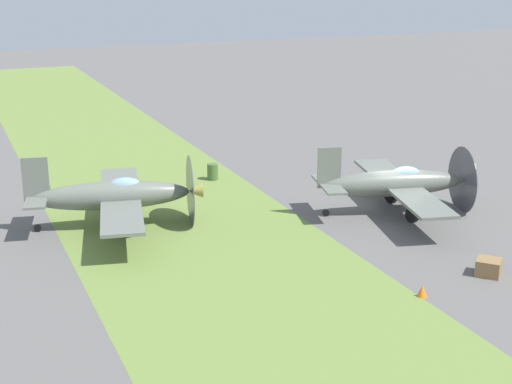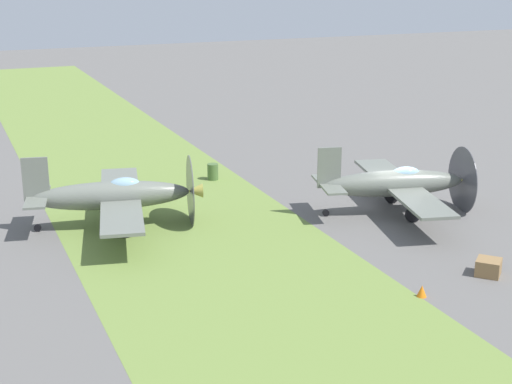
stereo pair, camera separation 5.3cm
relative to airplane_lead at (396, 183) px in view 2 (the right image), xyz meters
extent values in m
plane|color=#605E5B|center=(-0.82, 0.18, -1.47)|extent=(160.00, 160.00, 0.00)
cube|color=olive|center=(-0.82, -9.99, -1.46)|extent=(120.00, 11.00, 0.01)
ellipsoid|color=slate|center=(-0.04, -0.15, 0.01)|extent=(2.88, 7.02, 1.26)
cube|color=slate|center=(0.06, 0.24, -0.15)|extent=(9.90, 4.01, 0.14)
cube|color=slate|center=(-0.79, -3.22, 0.92)|extent=(0.37, 1.11, 1.93)
cube|color=slate|center=(-0.79, -3.22, 0.11)|extent=(3.38, 1.67, 0.10)
cone|color=#B7B24C|center=(0.85, 3.45, 0.01)|extent=(0.80, 0.85, 0.65)
cylinder|color=#4C4C51|center=(0.80, 3.25, 0.01)|extent=(3.17, 0.82, 3.25)
ellipsoid|color=#8CB2C6|center=(0.11, 0.44, 0.45)|extent=(1.03, 1.55, 0.71)
cylinder|color=black|center=(-1.35, 0.69, -1.12)|extent=(0.38, 0.73, 0.69)
cylinder|color=black|center=(-1.35, 0.69, -0.63)|extent=(0.12, 0.12, 0.98)
cylinder|color=black|center=(1.52, -0.01, -1.12)|extent=(0.38, 0.73, 0.69)
cylinder|color=black|center=(1.52, -0.01, -0.63)|extent=(0.12, 0.12, 0.98)
cylinder|color=black|center=(-0.82, -3.31, -1.31)|extent=(0.20, 0.35, 0.33)
ellipsoid|color=slate|center=(-3.30, -12.98, 0.03)|extent=(2.77, 7.16, 1.29)
cube|color=slate|center=(-3.21, -12.58, -0.12)|extent=(10.10, 3.86, 0.15)
cube|color=slate|center=(-3.99, -16.12, 0.97)|extent=(0.35, 1.14, 1.97)
cube|color=slate|center=(-3.99, -16.12, 0.14)|extent=(3.44, 1.62, 0.10)
cone|color=#B7B24C|center=(-2.49, -9.29, 0.03)|extent=(0.80, 0.85, 0.66)
cylinder|color=#4C4C51|center=(-2.53, -9.49, 0.03)|extent=(3.25, 0.75, 3.32)
ellipsoid|color=#8CB2C6|center=(-3.17, -12.37, 0.48)|extent=(1.02, 1.57, 0.73)
cylinder|color=black|center=(-4.66, -12.15, -1.12)|extent=(0.37, 0.74, 0.70)
cylinder|color=black|center=(-4.66, -12.15, -0.62)|extent=(0.12, 0.12, 1.00)
cylinder|color=black|center=(-1.72, -12.80, -1.12)|extent=(0.37, 0.74, 0.70)
cylinder|color=black|center=(-1.72, -12.80, -0.62)|extent=(0.12, 0.12, 1.00)
cylinder|color=black|center=(-4.01, -16.22, -1.30)|extent=(0.19, 0.35, 0.33)
cylinder|color=#476633|center=(-8.86, -6.10, -1.02)|extent=(0.60, 0.60, 0.90)
cube|color=olive|center=(7.87, -0.91, -1.15)|extent=(1.27, 1.27, 0.64)
cone|color=orange|center=(8.51, -4.42, -1.25)|extent=(0.36, 0.36, 0.44)
camera|label=1|loc=(28.94, -19.72, 10.06)|focal=52.69mm
camera|label=2|loc=(28.96, -19.67, 10.06)|focal=52.69mm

